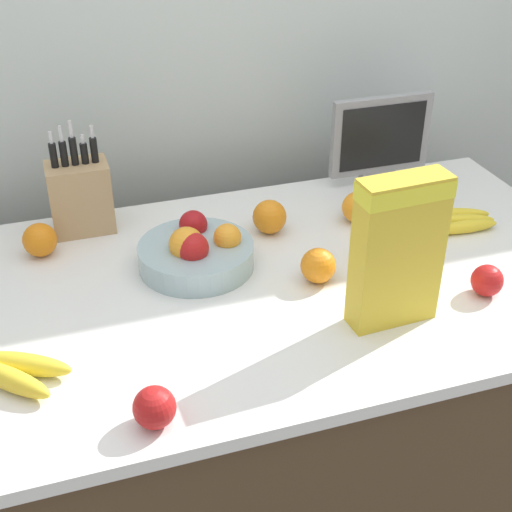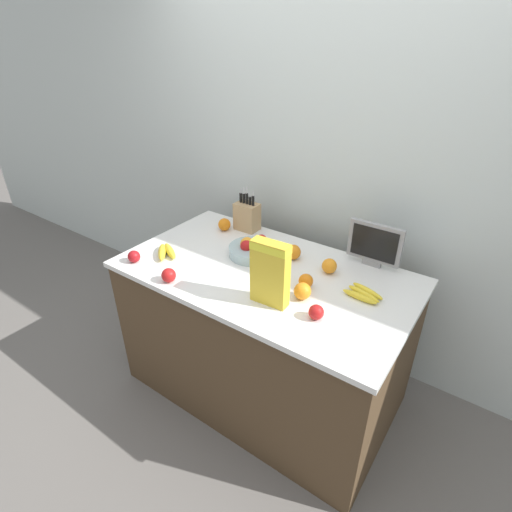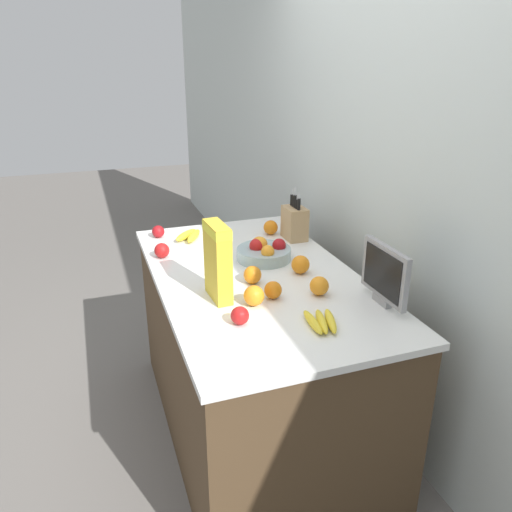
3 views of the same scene
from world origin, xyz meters
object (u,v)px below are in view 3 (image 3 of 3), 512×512
Objects in this scene: fruit_bowl at (264,252)px; orange_front_left at (300,265)px; banana_bunch_right at (190,235)px; cereal_box at (218,259)px; small_monitor at (385,274)px; orange_front_right at (252,275)px; apple_leftmost at (240,316)px; orange_front_center at (319,286)px; apple_front at (162,251)px; orange_mid_right at (273,290)px; apple_near_bananas at (158,232)px; orange_by_cereal at (254,296)px; knife_block at (295,223)px; orange_near_bowl at (271,227)px; banana_bunch_left at (322,321)px.

fruit_bowl is 0.24m from orange_front_left.
cereal_box is at bearing -3.12° from banana_bunch_right.
orange_front_right is at bearing -129.91° from small_monitor.
apple_leftmost is at bearing -26.39° from orange_front_right.
fruit_bowl reaches higher than orange_front_center.
orange_front_right is (0.25, -0.15, 0.00)m from fruit_bowl.
fruit_bowl reaches higher than banana_bunch_right.
orange_front_center reaches higher than banana_bunch_right.
orange_mid_right is at bearing 30.87° from apple_front.
fruit_bowl is at bearing 41.64° from apple_near_bananas.
cereal_box reaches higher than orange_front_left.
cereal_box is at bearing -134.21° from orange_by_cereal.
apple_near_bananas is (-1.09, -0.14, -0.00)m from apple_leftmost.
orange_front_right is (0.48, -0.41, -0.05)m from knife_block.
orange_near_bowl is (-0.80, 0.38, -0.00)m from orange_by_cereal.
orange_by_cereal is at bearing -24.94° from fruit_bowl.
banana_bunch_right is 0.85m from orange_mid_right.
banana_bunch_right is 2.73× the size of orange_mid_right.
banana_bunch_right is at bearing 139.28° from apple_front.
orange_by_cereal is at bearing 5.04° from banana_bunch_right.
orange_front_center is 0.20m from orange_mid_right.
orange_mid_right is at bearing -20.25° from orange_near_bowl.
orange_front_left is (-0.24, 0.31, 0.00)m from orange_by_cereal.
apple_front is 0.71m from orange_front_left.
banana_bunch_right is at bearing -174.96° from orange_by_cereal.
apple_near_bananas is at bearing -104.51° from orange_near_bowl.
apple_front reaches higher than banana_bunch_left.
orange_by_cereal reaches higher than apple_near_bananas.
orange_mid_right is (0.08, 0.21, -0.14)m from cereal_box.
knife_block is at bearing 69.14° from apple_near_bananas.
orange_mid_right reaches higher than apple_leftmost.
apple_front is 0.93× the size of orange_front_center.
apple_leftmost is at bearing -50.55° from orange_mid_right.
apple_front is 0.93× the size of orange_near_bowl.
orange_front_center reaches higher than apple_front.
orange_front_center is (0.80, -0.08, 0.00)m from orange_near_bowl.
small_monitor is 0.68m from cereal_box.
orange_front_right is at bearing -131.72° from orange_front_center.
apple_near_bananas is (-0.27, -0.72, -0.06)m from knife_block.
orange_near_bowl is 0.81m from orange_mid_right.
apple_front is at bearing -125.20° from orange_front_left.
apple_leftmost is at bearing 0.75° from cereal_box.
banana_bunch_left is 0.31m from apple_leftmost.
knife_block is 0.99× the size of small_monitor.
orange_front_left is at bearing -6.62° from orange_near_bowl.
banana_bunch_right is 1.00m from apple_leftmost.
orange_front_left is (-0.12, 0.43, -0.13)m from cereal_box.
small_monitor reaches higher than orange_front_left.
apple_front is 1.02× the size of orange_mid_right.
orange_front_left reaches higher than apple_leftmost.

